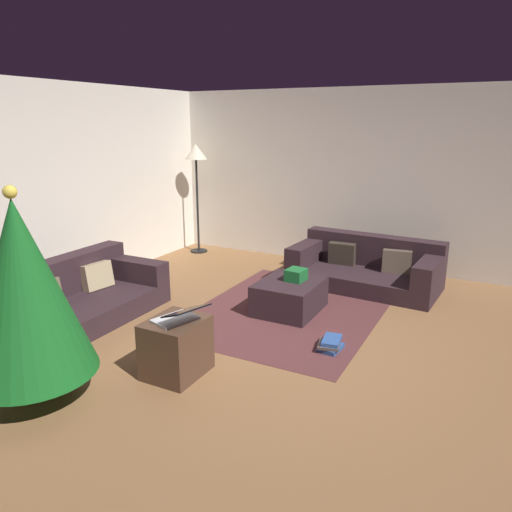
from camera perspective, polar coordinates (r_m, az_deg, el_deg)
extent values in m
plane|color=brown|center=(4.83, 2.31, -10.61)|extent=(6.40, 6.40, 0.00)
cube|color=silver|center=(6.39, -24.10, 6.77)|extent=(6.40, 0.12, 2.60)
cube|color=silver|center=(7.35, 13.09, 8.69)|extent=(0.12, 6.40, 2.60)
cube|color=#2D1E23|center=(5.70, -19.45, -6.01)|extent=(1.87, 0.96, 0.24)
cube|color=#2D1E23|center=(5.85, -22.13, -2.33)|extent=(1.86, 0.26, 0.42)
cube|color=#2D1E23|center=(6.17, -14.28, -1.52)|extent=(0.25, 0.94, 0.26)
cube|color=#2D1E23|center=(5.14, -26.19, -6.15)|extent=(0.25, 0.94, 0.26)
cube|color=tan|center=(5.96, -18.13, -2.22)|extent=(0.38, 0.21, 0.31)
cube|color=brown|center=(5.49, -23.57, -4.27)|extent=(0.36, 0.17, 0.31)
cube|color=#2D1E23|center=(6.59, 12.50, -2.66)|extent=(1.07, 1.95, 0.22)
cube|color=#2D1E23|center=(6.83, 13.63, 0.69)|extent=(0.36, 1.90, 0.42)
cube|color=#2D1E23|center=(6.32, 19.70, -1.62)|extent=(0.96, 0.30, 0.28)
cube|color=#2D1E23|center=(6.81, 6.06, 0.43)|extent=(0.96, 0.30, 0.28)
cube|color=brown|center=(6.56, 16.19, -0.64)|extent=(0.18, 0.37, 0.30)
cube|color=#372D24|center=(6.78, 10.04, 0.27)|extent=(0.15, 0.36, 0.31)
cube|color=#2D1E23|center=(5.63, 3.95, -4.72)|extent=(0.80, 0.66, 0.36)
cube|color=#19662D|center=(5.58, 4.71, -2.22)|extent=(0.24, 0.21, 0.14)
cube|color=black|center=(5.70, 4.21, -2.46)|extent=(0.11, 0.17, 0.02)
cylinder|color=brown|center=(4.32, -24.39, -13.62)|extent=(0.10, 0.10, 0.24)
cone|color=#145C1E|center=(4.01, -25.66, -3.49)|extent=(0.99, 0.99, 1.37)
sphere|color=red|center=(3.98, -26.54, 2.92)|extent=(0.06, 0.06, 0.06)
sphere|color=orange|center=(4.01, -26.99, 1.93)|extent=(0.08, 0.08, 0.08)
sphere|color=#2699E5|center=(4.00, -25.33, 1.99)|extent=(0.07, 0.07, 0.07)
sphere|color=red|center=(4.23, -25.80, -2.45)|extent=(0.05, 0.05, 0.05)
sphere|color=#F2D84C|center=(3.86, -26.92, 6.73)|extent=(0.10, 0.10, 0.10)
cube|color=#4C3323|center=(4.31, -9.32, -10.51)|extent=(0.52, 0.44, 0.50)
cube|color=silver|center=(4.20, -9.47, -7.32)|extent=(0.41, 0.34, 0.02)
cube|color=black|center=(4.03, -8.17, -6.36)|extent=(0.41, 0.33, 0.10)
cube|color=#2D5193|center=(4.81, 8.75, -10.59)|extent=(0.27, 0.21, 0.05)
cube|color=#4C423D|center=(4.79, 8.58, -10.19)|extent=(0.28, 0.25, 0.03)
cube|color=#2D5193|center=(4.80, 8.86, -9.72)|extent=(0.29, 0.20, 0.04)
cylinder|color=black|center=(8.26, -6.70, 0.61)|extent=(0.28, 0.28, 0.02)
cylinder|color=black|center=(8.10, -6.87, 5.78)|extent=(0.04, 0.04, 1.54)
cone|color=beige|center=(8.00, -7.08, 12.06)|extent=(0.36, 0.36, 0.24)
cube|color=#532B2C|center=(5.70, 3.92, -6.39)|extent=(2.60, 2.00, 0.01)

